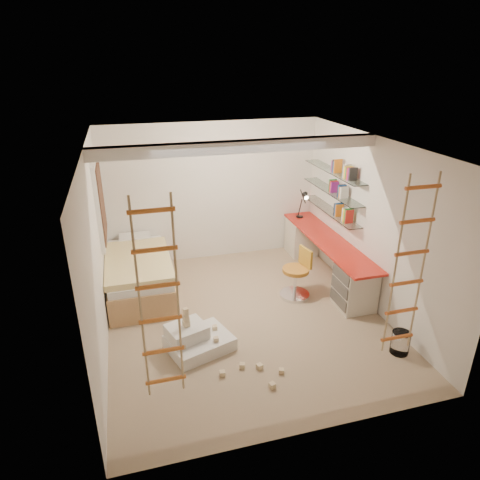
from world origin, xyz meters
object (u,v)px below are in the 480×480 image
object	(u,v)px
desk	(326,256)
bed	(139,273)
play_platform	(196,340)
swivel_chair	(297,279)

from	to	relation	value
desk	bed	xyz separation A→B (m)	(-3.20, 0.36, -0.07)
bed	play_platform	bearing A→B (deg)	-70.33
desk	play_platform	distance (m)	2.94
bed	swivel_chair	world-z (taller)	swivel_chair
bed	play_platform	world-z (taller)	bed
bed	play_platform	size ratio (longest dim) A/B	2.06
play_platform	swivel_chair	bearing A→B (deg)	27.04
swivel_chair	play_platform	size ratio (longest dim) A/B	0.85
bed	desk	bearing A→B (deg)	-6.49
desk	swivel_chair	size ratio (longest dim) A/B	3.37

